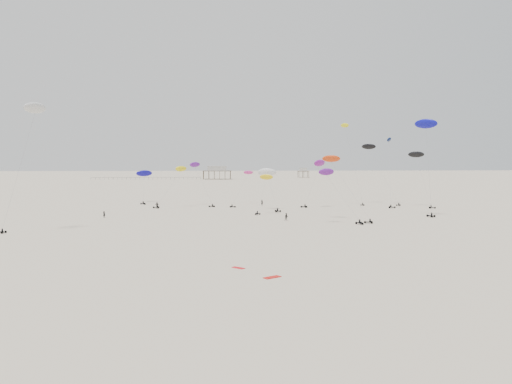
{
  "coord_description": "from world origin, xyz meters",
  "views": [
    {
      "loc": [
        -8.07,
        -22.23,
        14.03
      ],
      "look_at": [
        0.0,
        88.0,
        7.0
      ],
      "focal_mm": 35.0,
      "sensor_mm": 36.0,
      "label": 1
    }
  ],
  "objects": [
    {
      "name": "grounded_kite_a",
      "position": [
        -1.84,
        36.4,
        0.0
      ],
      "size": [
        2.34,
        1.94,
        0.08
      ],
      "primitive_type": "cube",
      "rotation": [
        0.0,
        0.0,
        0.57
      ],
      "color": "red",
      "rests_on": "ground"
    },
    {
      "name": "grounded_kite_b",
      "position": [
        -5.68,
        41.94,
        0.0
      ],
      "size": [
        1.8,
        1.73,
        0.07
      ],
      "primitive_type": "cube",
      "rotation": [
        0.0,
        0.0,
        -0.74
      ],
      "color": "red",
      "rests_on": "ground"
    },
    {
      "name": "rig_14",
      "position": [
        5.81,
        118.48,
        8.89
      ],
      "size": [
        5.97,
        10.87,
        12.82
      ],
      "rotation": [
        0.0,
        0.0,
        0.41
      ],
      "color": "black",
      "rests_on": "ground"
    },
    {
      "name": "spectator_0",
      "position": [
        -36.31,
        101.49,
        0.0
      ],
      "size": [
        0.86,
        0.75,
        1.97
      ],
      "primitive_type": "imported",
      "rotation": [
        0.0,
        0.0,
        2.71
      ],
      "color": "black",
      "rests_on": "ground"
    },
    {
      "name": "pier_fence",
      "position": [
        -62.0,
        350.0,
        0.77
      ],
      "size": [
        80.2,
        0.2,
        1.5
      ],
      "color": "black",
      "rests_on": "ground"
    },
    {
      "name": "rig_10",
      "position": [
        44.45,
        128.21,
        12.09
      ],
      "size": [
        6.55,
        16.95,
        24.17
      ],
      "rotation": [
        0.0,
        0.0,
        4.36
      ],
      "color": "black",
      "rests_on": "ground"
    },
    {
      "name": "spectator_2",
      "position": [
        -26.29,
        123.9,
        0.0
      ],
      "size": [
        1.42,
        0.86,
        2.29
      ],
      "primitive_type": "imported",
      "rotation": [
        0.0,
        0.0,
        6.18
      ],
      "color": "black",
      "rests_on": "ground"
    },
    {
      "name": "rig_11",
      "position": [
        -21.84,
        128.13,
        8.06
      ],
      "size": [
        9.88,
        6.72,
        13.16
      ],
      "rotation": [
        0.0,
        0.0,
        1.63
      ],
      "color": "black",
      "rests_on": "ground"
    },
    {
      "name": "spectator_3",
      "position": [
        5.11,
        132.11,
        0.0
      ],
      "size": [
        0.91,
        0.87,
        2.07
      ],
      "primitive_type": "imported",
      "rotation": [
        0.0,
        0.0,
        2.5
      ],
      "color": "black",
      "rests_on": "ground"
    },
    {
      "name": "pavilion_main",
      "position": [
        -10.0,
        350.0,
        4.22
      ],
      "size": [
        21.0,
        13.0,
        9.8
      ],
      "color": "brown",
      "rests_on": "ground"
    },
    {
      "name": "rig_2",
      "position": [
        -14.42,
        133.53,
        9.55
      ],
      "size": [
        8.52,
        10.86,
        14.84
      ],
      "rotation": [
        0.0,
        0.0,
        1.96
      ],
      "color": "black",
      "rests_on": "ground"
    },
    {
      "name": "rig_7",
      "position": [
        43.8,
        99.84,
        19.81
      ],
      "size": [
        5.92,
        7.54,
        24.67
      ],
      "rotation": [
        0.0,
        0.0,
        0.58
      ],
      "color": "black",
      "rests_on": "ground"
    },
    {
      "name": "rig_1",
      "position": [
        32.7,
        130.87,
        17.05
      ],
      "size": [
        7.72,
        5.43,
        25.74
      ],
      "rotation": [
        0.0,
        0.0,
        5.58
      ],
      "color": "black",
      "rests_on": "ground"
    },
    {
      "name": "ground_plane",
      "position": [
        0.0,
        200.0,
        0.0
      ],
      "size": [
        900.0,
        900.0,
        0.0
      ],
      "primitive_type": "plane",
      "color": "beige"
    },
    {
      "name": "rig_13",
      "position": [
        52.56,
        125.56,
        12.85
      ],
      "size": [
        5.27,
        11.71,
        17.62
      ],
      "rotation": [
        0.0,
        0.0,
        4.39
      ],
      "color": "black",
      "rests_on": "ground"
    },
    {
      "name": "rig_3",
      "position": [
        3.3,
        106.73,
        6.73
      ],
      "size": [
        5.51,
        4.62,
        10.56
      ],
      "rotation": [
        0.0,
        0.0,
        2.6
      ],
      "color": "black",
      "rests_on": "ground"
    },
    {
      "name": "rig_12",
      "position": [
        -45.03,
        79.4,
        21.56
      ],
      "size": [
        8.98,
        7.12,
        25.68
      ],
      "rotation": [
        0.0,
        0.0,
        1.23
      ],
      "color": "black",
      "rests_on": "ground"
    },
    {
      "name": "rig_6",
      "position": [
        -0.78,
        134.69,
        6.49
      ],
      "size": [
        8.29,
        15.88,
        17.43
      ],
      "rotation": [
        0.0,
        0.0,
        4.31
      ],
      "color": "black",
      "rests_on": "ground"
    },
    {
      "name": "rig_4",
      "position": [
        41.7,
        136.28,
        15.56
      ],
      "size": [
        10.19,
        13.98,
        21.15
      ],
      "rotation": [
        0.0,
        0.0,
        5.56
      ],
      "color": "black",
      "rests_on": "ground"
    },
    {
      "name": "rig_5",
      "position": [
        -33.23,
        146.37,
        8.39
      ],
      "size": [
        6.04,
        13.14,
        12.63
      ],
      "rotation": [
        0.0,
        0.0,
        3.88
      ],
      "color": "black",
      "rests_on": "ground"
    },
    {
      "name": "rig_8",
      "position": [
        20.3,
        93.3,
        10.9
      ],
      "size": [
        9.98,
        12.43,
        17.51
      ],
      "rotation": [
        0.0,
        0.0,
        1.28
      ],
      "color": "black",
      "rests_on": "ground"
    },
    {
      "name": "rig_9",
      "position": [
        20.81,
        124.75,
        10.75
      ],
      "size": [
        8.44,
        4.77,
        14.47
      ],
      "rotation": [
        0.0,
        0.0,
        1.23
      ],
      "color": "black",
      "rests_on": "ground"
    },
    {
      "name": "pavilion_small",
      "position": [
        60.0,
        380.0,
        3.49
      ],
      "size": [
        9.0,
        7.0,
        8.0
      ],
      "color": "brown",
      "rests_on": "ground"
    },
    {
      "name": "spectator_1",
      "position": [
        7.46,
        92.62,
        0.0
      ],
      "size": [
        1.02,
        0.62,
        2.04
      ],
      "primitive_type": "imported",
      "rotation": [
        0.0,
        0.0,
        6.25
      ],
      "color": "black",
      "rests_on": "ground"
    },
    {
      "name": "rig_0",
      "position": [
        18.46,
        86.04,
        7.07
      ],
      "size": [
        9.92,
        5.2,
        12.88
      ],
      "rotation": [
        0.0,
        0.0,
        3.45
      ],
      "color": "black",
      "rests_on": "ground"
    }
  ]
}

